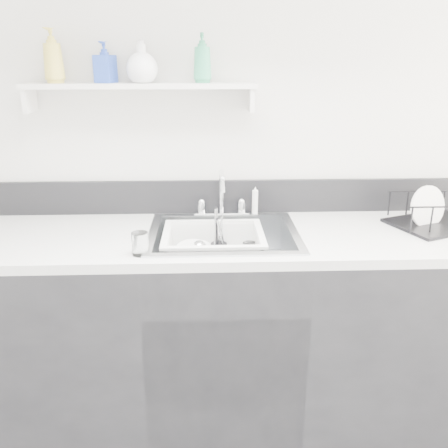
{
  "coord_description": "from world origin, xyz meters",
  "views": [
    {
      "loc": [
        -0.07,
        -0.72,
        1.63
      ],
      "look_at": [
        0.0,
        1.14,
        0.98
      ],
      "focal_mm": 38.0,
      "sensor_mm": 36.0,
      "label": 1
    }
  ],
  "objects_px": {
    "dish_rack": "(438,211)",
    "counter_run": "(224,327)",
    "wash_tub": "(213,250)",
    "sink": "(224,253)"
  },
  "relations": [
    {
      "from": "sink",
      "to": "wash_tub",
      "type": "relative_size",
      "value": 1.47
    },
    {
      "from": "counter_run",
      "to": "wash_tub",
      "type": "relative_size",
      "value": 7.35
    },
    {
      "from": "dish_rack",
      "to": "sink",
      "type": "bearing_deg",
      "value": 162.57
    },
    {
      "from": "counter_run",
      "to": "dish_rack",
      "type": "height_order",
      "value": "dish_rack"
    },
    {
      "from": "counter_run",
      "to": "sink",
      "type": "relative_size",
      "value": 5.0
    },
    {
      "from": "counter_run",
      "to": "sink",
      "type": "bearing_deg",
      "value": 0.0
    },
    {
      "from": "wash_tub",
      "to": "dish_rack",
      "type": "xyz_separation_m",
      "value": [
        1.0,
        0.05,
        0.15
      ]
    },
    {
      "from": "counter_run",
      "to": "wash_tub",
      "type": "xyz_separation_m",
      "value": [
        -0.04,
        0.01,
        0.38
      ]
    },
    {
      "from": "counter_run",
      "to": "sink",
      "type": "height_order",
      "value": "sink"
    },
    {
      "from": "dish_rack",
      "to": "counter_run",
      "type": "bearing_deg",
      "value": 162.57
    }
  ]
}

